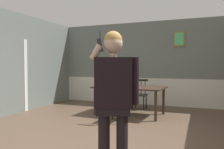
{
  "coord_description": "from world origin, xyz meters",
  "views": [
    {
      "loc": [
        1.68,
        -3.79,
        1.34
      ],
      "look_at": [
        0.32,
        -0.32,
        1.19
      ],
      "focal_mm": 35.82,
      "sensor_mm": 36.0,
      "label": 1
    }
  ],
  "objects": [
    {
      "name": "person_figure",
      "position": [
        0.73,
        -1.32,
        1.02
      ],
      "size": [
        0.55,
        0.39,
        1.74
      ],
      "rotation": [
        0.0,
        0.0,
        3.53
      ],
      "color": "black",
      "rests_on": "ground_plane"
    },
    {
      "name": "chair_by_doorway",
      "position": [
        -0.15,
        1.1,
        0.48
      ],
      "size": [
        0.42,
        0.42,
        0.99
      ],
      "rotation": [
        0.0,
        0.0,
        -0.02
      ],
      "color": "#2D2319",
      "rests_on": "ground_plane"
    },
    {
      "name": "ground_plane",
      "position": [
        0.0,
        0.0,
        0.0
      ],
      "size": [
        8.26,
        8.26,
        0.0
      ],
      "primitive_type": "plane",
      "color": "brown"
    },
    {
      "name": "dining_table",
      "position": [
        -0.09,
        2.02,
        0.69
      ],
      "size": [
        1.94,
        1.18,
        0.77
      ],
      "rotation": [
        0.0,
        0.0,
        -0.07
      ],
      "color": "#38281E",
      "rests_on": "ground_plane"
    },
    {
      "name": "chair_near_window",
      "position": [
        -0.03,
        2.93,
        0.45
      ],
      "size": [
        0.43,
        0.43,
        0.91
      ],
      "rotation": [
        0.0,
        0.0,
        3.15
      ],
      "color": "black",
      "rests_on": "ground_plane"
    },
    {
      "name": "room_back_partition",
      "position": [
        0.0,
        3.76,
        1.36
      ],
      "size": [
        6.26,
        0.17,
        2.82
      ],
      "color": "slate",
      "rests_on": "ground_plane"
    }
  ]
}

